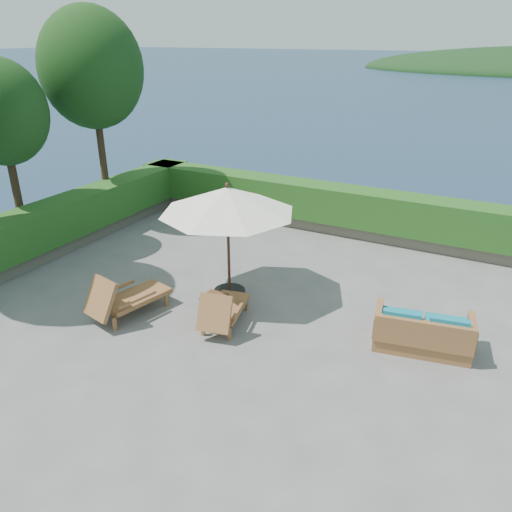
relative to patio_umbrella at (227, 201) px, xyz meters
The scene contains 14 objects.
ground 2.35m from the patio_umbrella, 65.51° to the right, with size 12.00×12.00×0.00m, color gray.
foundation 3.82m from the patio_umbrella, 65.51° to the right, with size 12.00×12.00×3.00m, color #4E473D.
ocean 5.24m from the patio_umbrella, 65.51° to the right, with size 600.00×600.00×0.00m, color #17314A.
planter_wall_far 5.13m from the patio_umbrella, 85.16° to the left, with size 12.00×0.60×0.36m, color #686253.
planter_wall_left 5.63m from the patio_umbrella, behind, with size 0.60×12.00×0.36m, color #686253.
hedge_far 4.91m from the patio_umbrella, 85.16° to the left, with size 12.40×0.90×1.00m, color #204614.
hedge_left 5.43m from the patio_umbrella, behind, with size 0.90×12.40×1.00m, color #204614.
tree_mid 6.17m from the patio_umbrella, behind, with size 2.20×2.20×4.83m.
tree_far 6.47m from the patio_umbrella, 157.48° to the left, with size 2.80×2.80×6.03m.
patio_umbrella is the anchor object (origin of this frame).
lounge_left 2.85m from the patio_umbrella, 128.48° to the right, with size 1.07×1.82×0.99m.
lounge_right 2.21m from the patio_umbrella, 64.80° to the right, with size 0.94×1.63×0.88m.
side_table 2.01m from the patio_umbrella, 78.06° to the right, with size 0.44×0.44×0.46m.
wicker_loveseat 4.54m from the patio_umbrella, ahead, with size 1.84×1.16×0.84m.
Camera 1 is at (4.65, -7.47, 5.26)m, focal length 35.00 mm.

